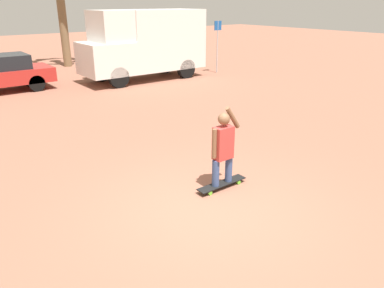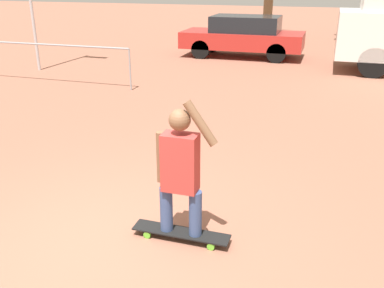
{
  "view_description": "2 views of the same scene",
  "coord_description": "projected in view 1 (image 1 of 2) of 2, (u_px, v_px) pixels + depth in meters",
  "views": [
    {
      "loc": [
        -3.74,
        -4.39,
        3.41
      ],
      "look_at": [
        0.48,
        1.11,
        0.75
      ],
      "focal_mm": 35.0,
      "sensor_mm": 36.0,
      "label": 1
    },
    {
      "loc": [
        2.02,
        -3.41,
        2.75
      ],
      "look_at": [
        0.58,
        1.16,
        0.86
      ],
      "focal_mm": 40.0,
      "sensor_mm": 36.0,
      "label": 2
    }
  ],
  "objects": [
    {
      "name": "camper_van",
      "position": [
        146.0,
        42.0,
        16.88
      ],
      "size": [
        5.66,
        2.04,
        3.06
      ],
      "color": "black",
      "rests_on": "ground_plane"
    },
    {
      "name": "skateboard",
      "position": [
        222.0,
        184.0,
        7.27
      ],
      "size": [
        1.1,
        0.22,
        0.1
      ],
      "color": "black",
      "rests_on": "ground_plane"
    },
    {
      "name": "person_skateboarder",
      "position": [
        223.0,
        145.0,
        6.98
      ],
      "size": [
        0.66,
        0.23,
        1.53
      ],
      "color": "#384C7A",
      "rests_on": "skateboard"
    },
    {
      "name": "street_sign",
      "position": [
        217.0,
        40.0,
        18.5
      ],
      "size": [
        0.44,
        0.06,
        2.51
      ],
      "color": "#B7B7BC",
      "rests_on": "ground_plane"
    },
    {
      "name": "ground_plane",
      "position": [
        209.0,
        207.0,
        6.6
      ],
      "size": [
        80.0,
        80.0,
        0.0
      ],
      "primitive_type": "plane",
      "color": "#935B47"
    }
  ]
}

